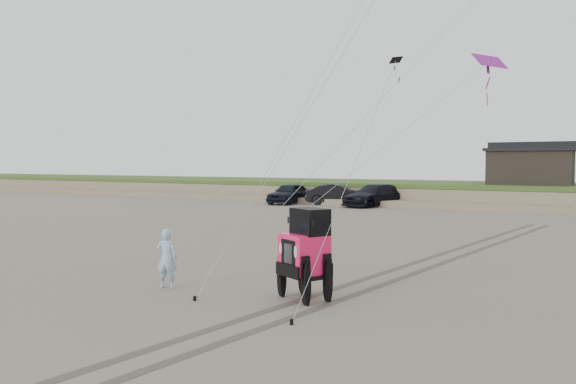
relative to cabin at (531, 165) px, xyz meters
name	(u,v)px	position (x,y,z in m)	size (l,w,h in m)	color
ground	(250,308)	(-2.00, -37.00, -3.24)	(160.00, 160.00, 0.00)	#6B6054
dune_ridge	(505,195)	(-2.00, 0.50, -2.42)	(160.00, 14.25, 1.73)	#7A6B54
cabin	(531,165)	(0.00, 0.00, 0.00)	(6.40, 5.40, 3.35)	black
truck_a	(289,193)	(-17.90, -7.08, -2.37)	(2.04, 5.08, 1.73)	black
truck_b	(337,194)	(-13.97, -6.10, -2.40)	(1.78, 5.09, 1.68)	black
truck_c	(374,195)	(-10.64, -6.27, -2.37)	(2.44, 6.01, 1.74)	black
jeep	(304,263)	(-1.30, -35.59, -2.32)	(2.12, 4.92, 1.83)	#FF1E5E
man	(167,258)	(-5.16, -36.35, -2.41)	(0.60, 0.39, 1.65)	#8CAFD9
kite_flock	(476,7)	(1.02, -26.93, 5.75)	(4.25, 6.96, 6.24)	#EC540C
stake_main	(195,298)	(-3.61, -37.07, -3.18)	(0.08, 0.08, 0.12)	black
stake_aux	(292,322)	(-0.50, -37.68, -3.18)	(0.08, 0.08, 0.12)	black
tire_tracks	(428,263)	(0.00, -29.00, -3.23)	(5.22, 29.74, 0.01)	#4C443D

